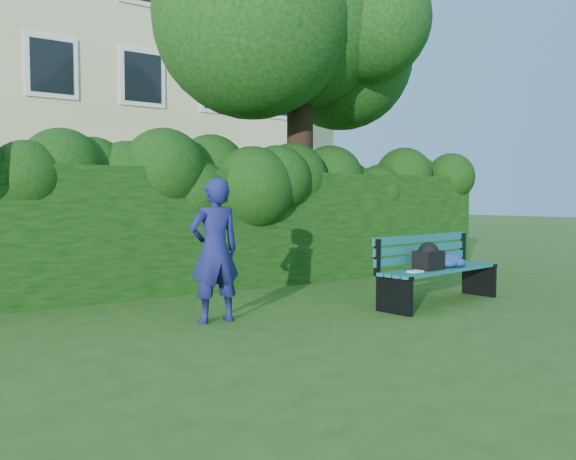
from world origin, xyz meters
TOP-DOWN VIEW (x-y plane):
  - ground at (0.00, 0.00)m, footprint 80.00×80.00m
  - apartment_building at (-0.00, 13.99)m, footprint 16.00×8.08m
  - hedge at (0.00, 2.20)m, footprint 10.00×1.00m
  - tree at (1.85, 3.28)m, footprint 5.63×4.43m
  - park_bench at (1.53, -0.63)m, footprint 2.11×0.87m
  - man_reading at (-1.40, -0.07)m, footprint 0.59×0.40m

SIDE VIEW (x-z plane):
  - ground at x=0.00m, z-range 0.00..0.00m
  - park_bench at x=1.53m, z-range 0.05..0.94m
  - man_reading at x=-1.40m, z-range 0.00..1.59m
  - hedge at x=0.00m, z-range 0.00..1.80m
  - tree at x=1.85m, z-range 1.32..8.14m
  - apartment_building at x=0.00m, z-range 0.00..12.00m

